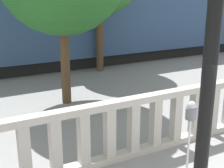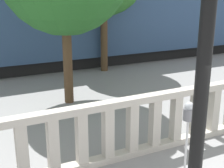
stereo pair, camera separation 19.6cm
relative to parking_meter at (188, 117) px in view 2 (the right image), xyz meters
The scene contains 3 objects.
balustrade 1.42m from the parking_meter, 70.47° to the left, with size 15.79×0.24×1.31m.
parking_meter is the anchor object (origin of this frame).
train_near 10.24m from the parking_meter, 95.44° to the left, with size 29.61×3.18×4.42m.
Camera 2 is at (-3.91, -1.90, 3.36)m, focal length 50.00 mm.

